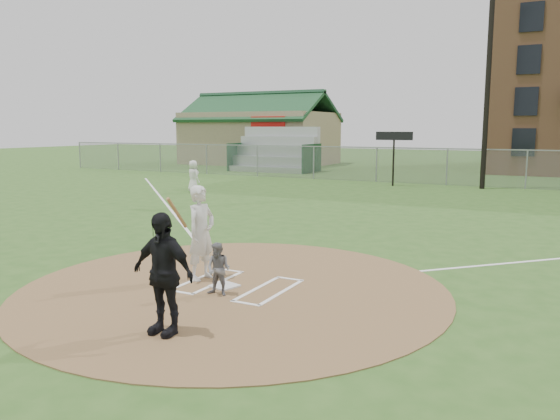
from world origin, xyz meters
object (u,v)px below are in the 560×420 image
at_px(catcher, 218,269).
at_px(umpire, 163,273).
at_px(batter_at_plate, 201,233).
at_px(home_plate, 224,286).
at_px(ondeck_player, 193,177).

relative_size(catcher, umpire, 0.53).
distance_m(catcher, batter_at_plate, 1.31).
height_order(home_plate, umpire, umpire).
relative_size(home_plate, ondeck_player, 0.30).
distance_m(umpire, ondeck_player, 18.64).
relative_size(ondeck_player, batter_at_plate, 0.80).
bearing_deg(umpire, catcher, 100.73).
bearing_deg(ondeck_player, catcher, 149.73).
height_order(catcher, ondeck_player, ondeck_player).
distance_m(home_plate, umpire, 2.72).
bearing_deg(catcher, batter_at_plate, 136.16).
bearing_deg(umpire, home_plate, 103.55).
bearing_deg(catcher, home_plate, 108.20).
height_order(ondeck_player, batter_at_plate, batter_at_plate).
bearing_deg(batter_at_plate, catcher, -39.68).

